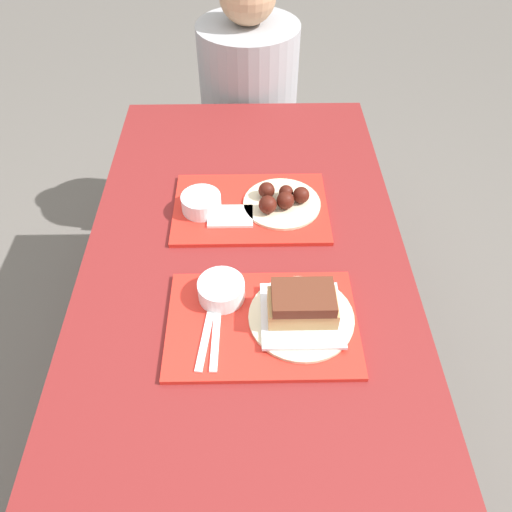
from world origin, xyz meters
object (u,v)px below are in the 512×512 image
object	(u,v)px
tray_near	(262,323)
bowl_coleslaw_near	(221,289)
person_seated_across	(249,80)
wings_plate_far	(281,200)
brisket_sandwich_plate	(302,309)
tray_far	(251,208)
bowl_coleslaw_far	(201,202)

from	to	relation	value
tray_near	bowl_coleslaw_near	xyz separation A→B (m)	(-0.09, 0.07, 0.03)
bowl_coleslaw_near	person_seated_across	world-z (taller)	person_seated_across
bowl_coleslaw_near	wings_plate_far	xyz separation A→B (m)	(0.15, 0.32, -0.01)
brisket_sandwich_plate	person_seated_across	distance (m)	1.18
tray_far	bowl_coleslaw_near	world-z (taller)	bowl_coleslaw_near
tray_near	wings_plate_far	size ratio (longest dim) A/B	1.99
tray_near	brisket_sandwich_plate	xyz separation A→B (m)	(0.09, 0.01, 0.04)
tray_far	bowl_coleslaw_far	distance (m)	0.14
bowl_coleslaw_far	wings_plate_far	size ratio (longest dim) A/B	0.50
person_seated_across	wings_plate_far	bearing A→B (deg)	-83.87
tray_near	tray_far	world-z (taller)	same
person_seated_across	bowl_coleslaw_far	bearing A→B (deg)	-99.41
tray_far	bowl_coleslaw_near	distance (m)	0.33
bowl_coleslaw_near	tray_far	bearing A→B (deg)	77.57
bowl_coleslaw_near	bowl_coleslaw_far	world-z (taller)	same
tray_far	bowl_coleslaw_near	size ratio (longest dim) A/B	3.94
bowl_coleslaw_far	person_seated_across	bearing A→B (deg)	80.59
bowl_coleslaw_near	bowl_coleslaw_far	size ratio (longest dim) A/B	1.00
brisket_sandwich_plate	bowl_coleslaw_far	xyz separation A→B (m)	(-0.24, 0.37, -0.01)
brisket_sandwich_plate	person_seated_across	bearing A→B (deg)	95.37
bowl_coleslaw_near	brisket_sandwich_plate	distance (m)	0.19
bowl_coleslaw_far	wings_plate_far	bearing A→B (deg)	3.42
wings_plate_far	person_seated_across	world-z (taller)	person_seated_across
tray_far	wings_plate_far	xyz separation A→B (m)	(0.08, 0.00, 0.03)
wings_plate_far	person_seated_across	bearing A→B (deg)	96.13
tray_far	brisket_sandwich_plate	world-z (taller)	brisket_sandwich_plate
tray_near	tray_far	distance (m)	0.39
tray_near	bowl_coleslaw_far	xyz separation A→B (m)	(-0.16, 0.38, 0.03)
tray_far	tray_near	bearing A→B (deg)	-86.70
tray_near	person_seated_across	world-z (taller)	person_seated_across
tray_near	bowl_coleslaw_far	distance (m)	0.41
tray_near	bowl_coleslaw_far	world-z (taller)	bowl_coleslaw_far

